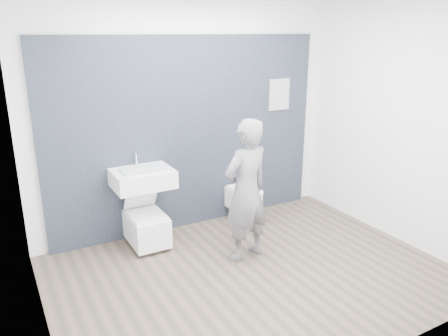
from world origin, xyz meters
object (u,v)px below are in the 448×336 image
toilet_square (147,226)px  visitor (246,191)px  washbasin (143,178)px  toilet_rounded (246,200)px

toilet_square → visitor: size_ratio=0.46×
toilet_square → washbasin: bearing=90.0°
toilet_square → toilet_rounded: size_ratio=1.30×
washbasin → toilet_square: washbasin is taller
toilet_rounded → toilet_square: bearing=-179.7°
washbasin → visitor: bearing=-43.8°
washbasin → toilet_rounded: size_ratio=1.20×
toilet_rounded → visitor: (-0.51, -0.81, 0.48)m
toilet_rounded → visitor: 1.07m
washbasin → toilet_rounded: bearing=-1.2°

